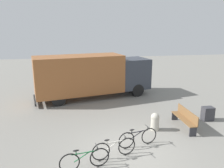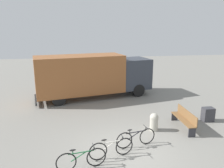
# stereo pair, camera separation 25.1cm
# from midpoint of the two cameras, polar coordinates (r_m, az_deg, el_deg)

# --- Properties ---
(ground_plane) EXTENTS (60.00, 60.00, 0.00)m
(ground_plane) POSITION_cam_midpoint_polar(r_m,az_deg,el_deg) (9.12, 3.42, -17.27)
(ground_plane) COLOR gray
(delivery_truck) EXTENTS (8.40, 3.71, 3.02)m
(delivery_truck) POSITION_cam_midpoint_polar(r_m,az_deg,el_deg) (15.35, -5.67, 2.50)
(delivery_truck) COLOR #99592D
(delivery_truck) RESTS_ON ground
(park_bench) EXTENTS (0.45, 2.00, 0.92)m
(park_bench) POSITION_cam_midpoint_polar(r_m,az_deg,el_deg) (11.42, 17.96, -8.37)
(park_bench) COLOR brown
(park_bench) RESTS_ON ground
(bicycle_near) EXTENTS (1.75, 0.44, 0.80)m
(bicycle_near) POSITION_cam_midpoint_polar(r_m,az_deg,el_deg) (8.04, -8.08, -18.94)
(bicycle_near) COLOR black
(bicycle_near) RESTS_ON ground
(bicycle_middle) EXTENTS (1.74, 0.49, 0.80)m
(bicycle_middle) POSITION_cam_midpoint_polar(r_m,az_deg,el_deg) (8.58, -0.34, -16.46)
(bicycle_middle) COLOR black
(bicycle_middle) RESTS_ON ground
(bicycle_far) EXTENTS (1.74, 0.49, 0.80)m
(bicycle_far) POSITION_cam_midpoint_polar(r_m,az_deg,el_deg) (9.37, 5.99, -13.74)
(bicycle_far) COLOR black
(bicycle_far) RESTS_ON ground
(bollard_near_bench) EXTENTS (0.41, 0.41, 0.87)m
(bollard_near_bench) POSITION_cam_midpoint_polar(r_m,az_deg,el_deg) (10.81, 10.49, -9.45)
(bollard_near_bench) COLOR #B2AD9E
(bollard_near_bench) RESTS_ON ground
(utility_box) EXTENTS (0.58, 0.42, 0.73)m
(utility_box) POSITION_cam_midpoint_polar(r_m,az_deg,el_deg) (12.77, 23.20, -7.12)
(utility_box) COLOR #38383D
(utility_box) RESTS_ON ground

